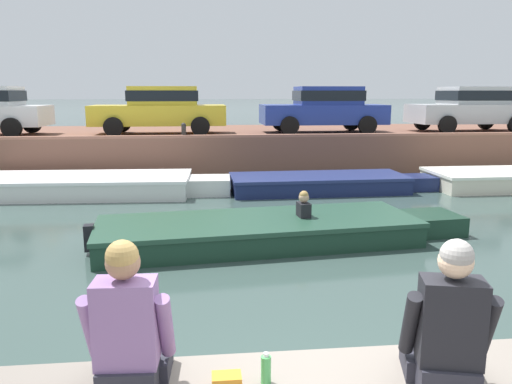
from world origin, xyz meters
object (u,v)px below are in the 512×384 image
(boat_moored_west_white, at_px, (93,185))
(bottle_drink, at_px, (266,369))
(car_right_inner_silver, at_px, (471,107))
(mooring_bollard_mid, at_px, (184,130))
(car_centre_blue, at_px, (324,107))
(motorboat_passing, at_px, (273,230))
(car_left_inner_yellow, at_px, (161,108))
(person_seated_left, at_px, (128,333))
(boat_moored_central_navy, at_px, (326,183))
(person_seated_right, at_px, (448,332))

(boat_moored_west_white, distance_m, bottle_drink, 11.23)
(car_right_inner_silver, bearing_deg, mooring_bollard_mid, -171.95)
(bottle_drink, bearing_deg, car_centre_blue, 75.00)
(motorboat_passing, relative_size, car_left_inner_yellow, 1.62)
(motorboat_passing, xyz_separation_m, bottle_drink, (-0.87, -5.91, 0.79))
(mooring_bollard_mid, bearing_deg, motorboat_passing, -74.69)
(car_centre_blue, distance_m, bottle_drink, 14.51)
(boat_moored_west_white, distance_m, person_seated_left, 11.02)
(boat_moored_west_white, bearing_deg, car_centre_blue, 24.83)
(boat_moored_west_white, height_order, person_seated_left, person_seated_left)
(mooring_bollard_mid, bearing_deg, bottle_drink, -85.69)
(mooring_bollard_mid, bearing_deg, car_centre_blue, 16.61)
(boat_moored_central_navy, height_order, motorboat_passing, motorboat_passing)
(car_centre_blue, bearing_deg, car_right_inner_silver, 0.02)
(boat_moored_central_navy, distance_m, car_right_inner_silver, 7.15)
(person_seated_left, height_order, bottle_drink, person_seated_left)
(boat_moored_central_navy, relative_size, bottle_drink, 28.24)
(car_right_inner_silver, height_order, person_seated_left, car_right_inner_silver)
(person_seated_left, bearing_deg, car_right_inner_silver, 54.97)
(car_centre_blue, height_order, person_seated_left, car_centre_blue)
(boat_moored_central_navy, relative_size, mooring_bollard_mid, 12.94)
(person_seated_right, bearing_deg, bottle_drink, 171.19)
(boat_moored_central_navy, xyz_separation_m, car_right_inner_silver, (5.95, 3.45, 1.97))
(mooring_bollard_mid, relative_size, bottle_drink, 2.18)
(car_centre_blue, xyz_separation_m, person_seated_right, (-2.67, -14.14, -0.91))
(person_seated_right, relative_size, bottle_drink, 4.73)
(car_centre_blue, distance_m, person_seated_left, 14.71)
(bottle_drink, bearing_deg, motorboat_passing, 81.59)
(car_right_inner_silver, xyz_separation_m, mooring_bollard_mid, (-9.91, -1.40, -0.61))
(boat_moored_west_white, height_order, person_seated_right, person_seated_right)
(motorboat_passing, bearing_deg, mooring_bollard_mid, 105.31)
(car_centre_blue, distance_m, person_seated_right, 14.42)
(boat_moored_west_white, xyz_separation_m, motorboat_passing, (4.20, -4.79, -0.03))
(person_seated_right, distance_m, bottle_drink, 1.12)
(boat_moored_central_navy, distance_m, person_seated_right, 10.91)
(boat_moored_central_navy, bearing_deg, car_right_inner_silver, 30.14)
(boat_moored_central_navy, height_order, person_seated_right, person_seated_right)
(car_right_inner_silver, distance_m, mooring_bollard_mid, 10.02)
(motorboat_passing, distance_m, person_seated_left, 6.23)
(car_right_inner_silver, relative_size, person_seated_right, 4.22)
(boat_moored_west_white, relative_size, person_seated_left, 7.10)
(person_seated_left, height_order, person_seated_right, same)
(boat_moored_west_white, height_order, mooring_bollard_mid, mooring_bollard_mid)
(person_seated_left, xyz_separation_m, bottle_drink, (0.83, -0.02, -0.28))
(boat_moored_west_white, height_order, bottle_drink, bottle_drink)
(person_seated_left, distance_m, bottle_drink, 0.87)
(motorboat_passing, xyz_separation_m, person_seated_left, (-1.70, -5.90, 1.06))
(motorboat_passing, distance_m, mooring_bollard_mid, 7.04)
(car_centre_blue, bearing_deg, motorboat_passing, -109.60)
(motorboat_passing, xyz_separation_m, mooring_bollard_mid, (-1.82, 6.66, 1.36))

